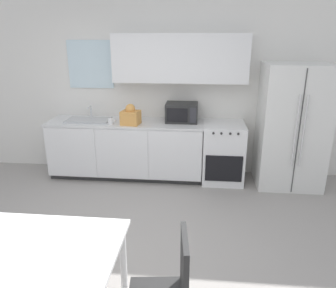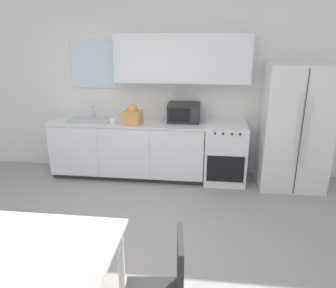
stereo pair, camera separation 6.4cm
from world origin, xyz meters
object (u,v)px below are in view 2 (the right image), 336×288
oven_range (225,153)px  dining_chair_side (167,287)px  refrigerator (294,127)px  coffee_mug (113,121)px  microwave (184,112)px  dining_table (28,261)px

oven_range → dining_chair_side: bearing=-100.1°
refrigerator → dining_chair_side: bearing=-117.0°
refrigerator → coffee_mug: bearing=-177.4°
refrigerator → microwave: (-1.59, 0.14, 0.14)m
coffee_mug → oven_range: bearing=5.4°
oven_range → refrigerator: 1.05m
microwave → dining_chair_side: microwave is taller
dining_table → dining_chair_side: size_ratio=1.31×
oven_range → coffee_mug: 1.73m
oven_range → dining_table: bearing=-117.4°
dining_chair_side → coffee_mug: bearing=16.1°
oven_range → dining_table: oven_range is taller
refrigerator → dining_table: size_ratio=1.46×
dining_table → dining_chair_side: (0.98, -0.02, -0.11)m
coffee_mug → dining_table: (0.15, -2.76, -0.28)m
refrigerator → dining_table: refrigerator is taller
oven_range → refrigerator: (0.95, -0.04, 0.44)m
refrigerator → dining_chair_side: size_ratio=1.90×
oven_range → coffee_mug: coffee_mug is taller
dining_table → dining_chair_side: 0.99m
microwave → coffee_mug: size_ratio=4.41×
coffee_mug → microwave: bearing=14.3°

